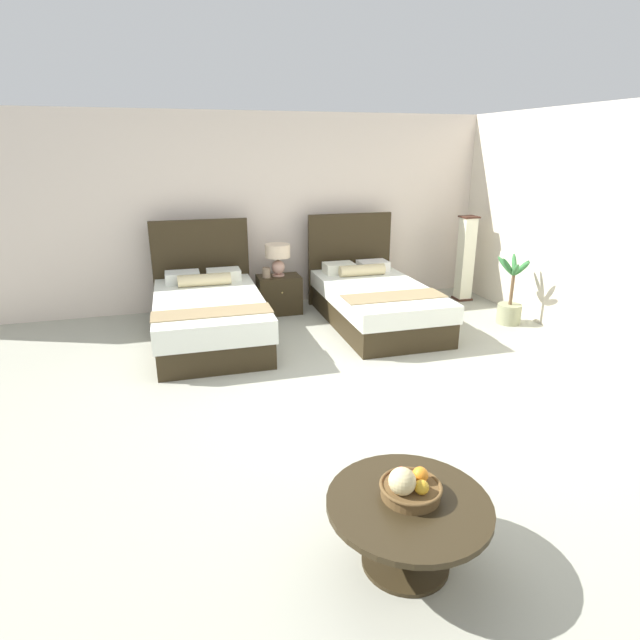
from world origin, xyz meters
The scene contains 12 objects.
ground_plane centered at (0.00, 0.00, -0.01)m, with size 9.94×10.25×0.02m, color #A5A594.
wall_back centered at (0.00, 3.32, 1.32)m, with size 9.94×0.12×2.64m, color beige.
wall_side_right centered at (3.17, 0.40, 1.32)m, with size 0.12×5.85×2.64m, color beige.
bed_near_window centered at (-1.05, 2.01, 0.31)m, with size 1.27×2.16×1.29m.
bed_near_corner centered at (1.05, 2.01, 0.30)m, with size 1.24×2.22×1.29m.
nightstand centered at (-0.04, 2.76, 0.26)m, with size 0.58×0.40×0.52m.
table_lamp centered at (-0.04, 2.78, 0.80)m, with size 0.34×0.34×0.43m.
vase centered at (-0.22, 2.72, 0.59)m, with size 0.11×0.11×0.14m.
coffee_table centered at (-0.33, -1.88, 0.31)m, with size 0.88×0.88×0.41m.
fruit_bowl centered at (-0.32, -1.85, 0.48)m, with size 0.34×0.34×0.20m.
floor_lamp_corner centered at (2.74, 2.63, 0.62)m, with size 0.23×0.23×1.24m.
potted_palm centered at (2.73, 1.48, 0.27)m, with size 0.46×0.45×0.90m.
Camera 1 is at (-1.42, -3.91, 2.18)m, focal length 28.83 mm.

